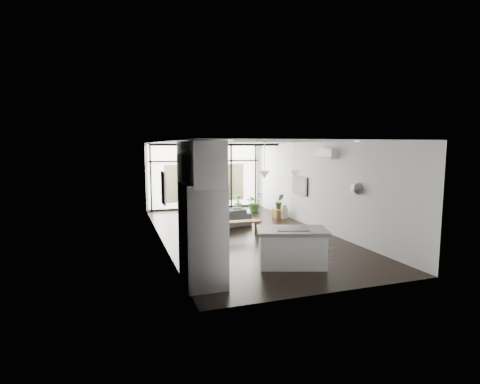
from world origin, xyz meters
TOP-DOWN VIEW (x-y plane):
  - floor at (0.00, 0.00)m, footprint 5.00×10.00m
  - ceiling at (0.00, 0.00)m, footprint 5.00×10.00m
  - wall_left at (-2.50, 0.00)m, footprint 0.02×10.00m
  - wall_right at (2.50, 0.00)m, footprint 0.02×10.00m
  - wall_back at (0.00, 5.00)m, footprint 5.00×0.02m
  - wall_front at (0.00, -5.00)m, footprint 5.00×0.02m
  - glazing at (0.00, 4.88)m, footprint 5.00×0.20m
  - skylight at (0.00, 4.00)m, footprint 4.70×1.90m
  - neighbour_building at (0.00, 4.95)m, footprint 3.50×0.02m
  - island at (-0.01, -3.35)m, footprint 1.76×1.36m
  - cooktop at (-0.01, -3.35)m, footprint 0.82×0.67m
  - fridge at (-2.16, -3.85)m, footprint 0.77×0.96m
  - appliance_column at (-2.14, -3.15)m, footprint 0.65×0.68m
  - upper_cabinets at (-2.12, -3.50)m, footprint 0.62×1.75m
  - pendant_left at (-0.40, -2.65)m, footprint 0.26×0.26m
  - pendant_right at (0.40, -2.65)m, footprint 0.26×0.26m
  - sofa at (-0.36, 1.11)m, footprint 2.05×1.07m
  - console_bench at (-0.26, -0.29)m, footprint 1.42×0.42m
  - pouf at (0.30, 1.63)m, footprint 0.47×0.47m
  - crate at (2.13, 1.96)m, footprint 0.43×0.43m
  - plant_tall at (1.67, 3.36)m, footprint 0.98×1.02m
  - plant_med at (1.22, 4.12)m, footprint 0.67×0.75m
  - plant_crate at (2.13, 1.96)m, footprint 0.45×0.64m
  - milk_can at (2.21, 1.70)m, footprint 0.27×0.27m
  - bistro_set at (-0.27, 4.06)m, footprint 1.40×0.60m
  - tv at (2.46, 1.00)m, footprint 0.05×1.10m
  - ac_unit at (2.38, -0.80)m, footprint 0.22×0.90m
  - framed_art at (-2.47, -0.50)m, footprint 0.04×0.70m

SIDE VIEW (x-z plane):
  - floor at x=0.00m, z-range 0.00..0.00m
  - crate at x=2.13m, z-range 0.00..0.32m
  - pouf at x=0.30m, z-range 0.00..0.36m
  - plant_med at x=1.22m, z-range 0.00..0.37m
  - console_bench at x=-0.26m, z-range 0.00..0.45m
  - milk_can at x=2.21m, z-range 0.00..0.52m
  - plant_tall at x=1.67m, z-range 0.00..0.63m
  - bistro_set at x=-0.27m, z-range 0.00..0.66m
  - sofa at x=-0.36m, z-range 0.00..0.77m
  - island at x=-0.01m, z-range 0.00..0.85m
  - plant_crate at x=2.13m, z-range 0.32..0.58m
  - cooktop at x=-0.01m, z-range 0.85..0.86m
  - fridge at x=-2.16m, z-range 0.00..1.99m
  - neighbour_building at x=0.00m, z-range 0.30..1.90m
  - appliance_column at x=-2.14m, z-range 0.00..2.52m
  - tv at x=2.46m, z-range 0.98..1.62m
  - wall_left at x=-2.50m, z-range 0.00..2.80m
  - wall_right at x=2.50m, z-range 0.00..2.80m
  - wall_back at x=0.00m, z-range 0.00..2.80m
  - wall_front at x=0.00m, z-range 0.00..2.80m
  - glazing at x=0.00m, z-range 0.00..2.80m
  - framed_art at x=-2.47m, z-range 1.10..2.00m
  - pendant_left at x=-0.40m, z-range 1.93..2.11m
  - pendant_right at x=0.40m, z-range 1.93..2.11m
  - upper_cabinets at x=-2.12m, z-range 1.92..2.78m
  - ac_unit at x=2.38m, z-range 2.30..2.60m
  - skylight at x=0.00m, z-range 2.74..2.80m
  - ceiling at x=0.00m, z-range 2.80..2.80m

